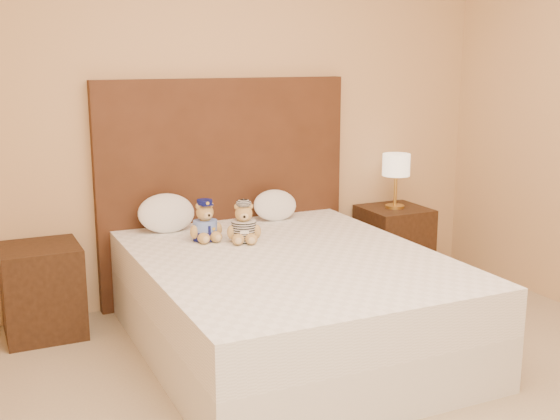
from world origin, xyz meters
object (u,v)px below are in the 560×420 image
at_px(lamp, 396,168).
at_px(teddy_prisoner, 244,222).
at_px(bed, 289,302).
at_px(teddy_police, 205,220).
at_px(nightstand_right, 393,244).
at_px(pillow_left, 166,211).
at_px(nightstand_left, 42,290).
at_px(pillow_right, 275,204).

distance_m(lamp, teddy_prisoner, 1.44).
relative_size(bed, teddy_police, 8.05).
bearing_deg(nightstand_right, pillow_left, 179.00).
distance_m(nightstand_left, pillow_right, 1.59).
xyz_separation_m(teddy_police, pillow_right, (0.61, 0.32, -0.01)).
height_order(nightstand_right, teddy_prisoner, teddy_prisoner).
bearing_deg(pillow_left, lamp, -1.00).
xyz_separation_m(nightstand_right, teddy_police, (-1.57, -0.29, 0.40)).
relative_size(nightstand_right, pillow_right, 1.76).
bearing_deg(nightstand_left, teddy_police, -17.20).
distance_m(teddy_police, teddy_prisoner, 0.24).
xyz_separation_m(nightstand_right, pillow_left, (-1.72, 0.03, 0.40)).
relative_size(teddy_police, pillow_left, 0.68).
bearing_deg(lamp, nightstand_left, 180.00).
bearing_deg(teddy_prisoner, pillow_left, 146.34).
bearing_deg(nightstand_right, pillow_right, 178.20).
bearing_deg(nightstand_left, bed, -32.62).
bearing_deg(nightstand_right, bed, -147.38).
bearing_deg(lamp, teddy_prisoner, -163.00).
height_order(nightstand_left, teddy_police, teddy_police).
relative_size(lamp, pillow_right, 1.28).
bearing_deg(pillow_left, teddy_police, -64.93).
bearing_deg(pillow_right, lamp, -1.80).
bearing_deg(teddy_prisoner, pillow_right, 65.84).
bearing_deg(pillow_right, nightstand_right, -1.80).
relative_size(nightstand_right, lamp, 1.38).
distance_m(bed, lamp, 1.59).
height_order(bed, teddy_prisoner, teddy_prisoner).
height_order(pillow_left, pillow_right, pillow_left).
height_order(nightstand_left, nightstand_right, same).
distance_m(nightstand_right, pillow_left, 1.76).
distance_m(lamp, teddy_police, 1.60).
height_order(bed, nightstand_right, same).
relative_size(nightstand_left, teddy_prisoner, 2.28).
bearing_deg(teddy_police, lamp, 6.95).
bearing_deg(pillow_right, pillow_left, 180.00).
relative_size(nightstand_left, pillow_right, 1.76).
distance_m(nightstand_left, lamp, 2.56).
distance_m(nightstand_left, teddy_prisoner, 1.27).
distance_m(nightstand_right, teddy_police, 1.64).
xyz_separation_m(nightstand_right, pillow_right, (-0.96, 0.03, 0.39)).
distance_m(bed, nightstand_right, 1.48).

